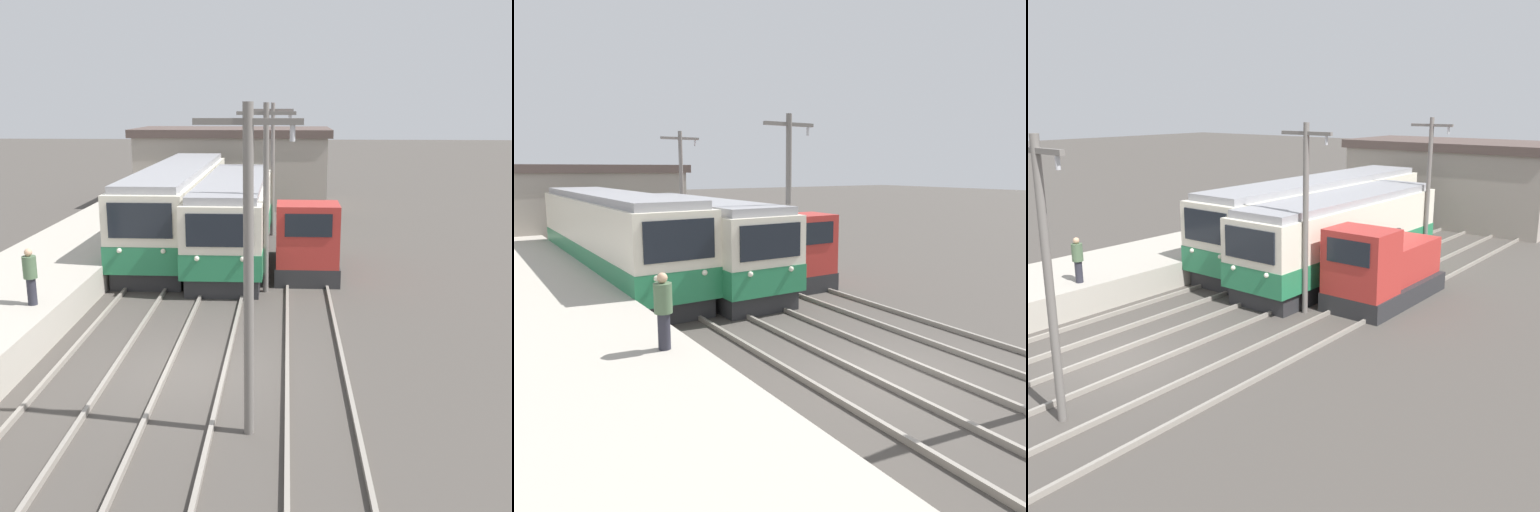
# 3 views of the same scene
# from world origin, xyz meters

# --- Properties ---
(ground_plane) EXTENTS (200.00, 200.00, 0.00)m
(ground_plane) POSITION_xyz_m (0.00, 0.00, 0.00)
(ground_plane) COLOR #47423D
(track_left) EXTENTS (1.54, 60.00, 0.14)m
(track_left) POSITION_xyz_m (-2.60, 0.00, 0.07)
(track_left) COLOR gray
(track_left) RESTS_ON ground
(track_center) EXTENTS (1.54, 60.00, 0.14)m
(track_center) POSITION_xyz_m (0.20, 0.00, 0.07)
(track_center) COLOR gray
(track_center) RESTS_ON ground
(track_right) EXTENTS (1.54, 60.00, 0.14)m
(track_right) POSITION_xyz_m (3.20, 0.00, 0.07)
(track_right) COLOR gray
(track_right) RESTS_ON ground
(commuter_train_left) EXTENTS (2.84, 14.94, 3.77)m
(commuter_train_left) POSITION_xyz_m (-2.60, 13.55, 1.75)
(commuter_train_left) COLOR #28282B
(commuter_train_left) RESTS_ON ground
(commuter_train_center) EXTENTS (2.84, 11.79, 3.52)m
(commuter_train_center) POSITION_xyz_m (0.20, 11.34, 1.64)
(commuter_train_center) COLOR #28282B
(commuter_train_center) RESTS_ON ground
(shunting_locomotive) EXTENTS (2.40, 5.39, 3.00)m
(shunting_locomotive) POSITION_xyz_m (3.20, 9.47, 1.21)
(shunting_locomotive) COLOR #28282B
(shunting_locomotive) RESTS_ON ground
(catenary_mast_near) EXTENTS (2.00, 0.20, 6.58)m
(catenary_mast_near) POSITION_xyz_m (1.71, -2.78, 3.61)
(catenary_mast_near) COLOR slate
(catenary_mast_near) RESTS_ON ground
(catenary_mast_mid) EXTENTS (2.00, 0.20, 6.58)m
(catenary_mast_mid) POSITION_xyz_m (1.71, 6.71, 3.61)
(catenary_mast_mid) COLOR slate
(catenary_mast_mid) RESTS_ON ground
(catenary_mast_far) EXTENTS (2.00, 0.20, 6.58)m
(catenary_mast_far) POSITION_xyz_m (1.71, 16.20, 3.61)
(catenary_mast_far) COLOR slate
(catenary_mast_far) RESTS_ON ground
(person_on_platform) EXTENTS (0.38, 0.38, 1.63)m
(person_on_platform) POSITION_xyz_m (-4.72, 1.97, 1.91)
(person_on_platform) COLOR #282833
(person_on_platform) RESTS_ON platform_left
(station_building) EXTENTS (12.60, 6.30, 4.99)m
(station_building) POSITION_xyz_m (-1.13, 26.00, 2.52)
(station_building) COLOR gray
(station_building) RESTS_ON ground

